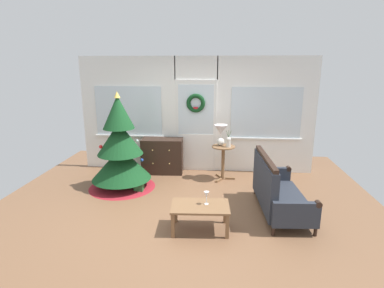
{
  "coord_description": "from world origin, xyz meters",
  "views": [
    {
      "loc": [
        0.54,
        -4.75,
        2.37
      ],
      "look_at": [
        0.05,
        0.55,
        1.0
      ],
      "focal_mm": 29.02,
      "sensor_mm": 36.0,
      "label": 1
    }
  ],
  "objects": [
    {
      "name": "coffee_table",
      "position": [
        0.28,
        -0.63,
        0.33
      ],
      "size": [
        0.87,
        0.57,
        0.39
      ],
      "color": "brown",
      "rests_on": "ground"
    },
    {
      "name": "gift_box",
      "position": [
        -0.99,
        0.68,
        0.09
      ],
      "size": [
        0.17,
        0.16,
        0.17
      ],
      "primitive_type": "cube",
      "color": "#266633",
      "rests_on": "ground"
    },
    {
      "name": "side_table",
      "position": [
        0.62,
        1.5,
        0.51
      ],
      "size": [
        0.5,
        0.48,
        0.73
      ],
      "color": "brown",
      "rests_on": "ground"
    },
    {
      "name": "settee_sofa",
      "position": [
        1.47,
        0.05,
        0.38
      ],
      "size": [
        0.81,
        1.62,
        0.96
      ],
      "color": "black",
      "rests_on": "ground"
    },
    {
      "name": "wine_glass",
      "position": [
        0.37,
        -0.58,
        0.53
      ],
      "size": [
        0.08,
        0.08,
        0.2
      ],
      "color": "silver",
      "rests_on": "coffee_table"
    },
    {
      "name": "flower_vase",
      "position": [
        0.72,
        1.44,
        0.84
      ],
      "size": [
        0.11,
        0.1,
        0.35
      ],
      "color": "beige",
      "rests_on": "side_table"
    },
    {
      "name": "back_wall_with_door",
      "position": [
        0.0,
        2.08,
        1.28
      ],
      "size": [
        5.2,
        0.19,
        2.55
      ],
      "color": "white",
      "rests_on": "ground"
    },
    {
      "name": "christmas_tree",
      "position": [
        -1.37,
        0.87,
        0.73
      ],
      "size": [
        1.3,
        1.3,
        1.89
      ],
      "color": "#4C331E",
      "rests_on": "ground"
    },
    {
      "name": "ground_plane",
      "position": [
        0.0,
        0.0,
        0.0
      ],
      "size": [
        6.76,
        6.76,
        0.0
      ],
      "primitive_type": "plane",
      "color": "brown"
    },
    {
      "name": "table_lamp",
      "position": [
        0.56,
        1.54,
        1.01
      ],
      "size": [
        0.28,
        0.28,
        0.44
      ],
      "color": "silver",
      "rests_on": "side_table"
    },
    {
      "name": "dresser_cabinet",
      "position": [
        -0.73,
        1.79,
        0.39
      ],
      "size": [
        0.92,
        0.47,
        0.78
      ],
      "color": "black",
      "rests_on": "ground"
    }
  ]
}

